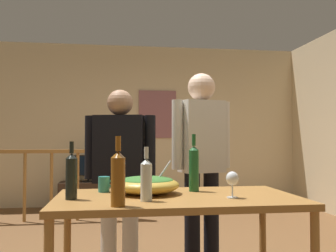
% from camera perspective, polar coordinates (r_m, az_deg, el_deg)
% --- Properties ---
extents(back_wall, '(5.81, 0.10, 2.75)m').
position_cam_1_polar(back_wall, '(6.60, -4.84, 0.15)').
color(back_wall, beige).
rests_on(back_wall, ground_plane).
extents(framed_picture, '(0.65, 0.03, 0.82)m').
position_cam_1_polar(framed_picture, '(6.58, -1.59, 1.79)').
color(framed_picture, '#945B62').
extents(stair_railing, '(2.58, 0.10, 1.04)m').
position_cam_1_polar(stair_railing, '(5.50, -15.07, -7.32)').
color(stair_railing, '#9E6B33').
rests_on(stair_railing, ground_plane).
extents(tv_console, '(0.90, 0.40, 0.45)m').
position_cam_1_polar(tv_console, '(6.31, -11.96, -10.23)').
color(tv_console, '#38281E').
rests_on(tv_console, ground_plane).
extents(flat_screen_tv, '(0.53, 0.12, 0.43)m').
position_cam_1_polar(flat_screen_tv, '(6.23, -11.95, -5.93)').
color(flat_screen_tv, black).
rests_on(flat_screen_tv, tv_console).
extents(serving_table, '(1.49, 0.82, 0.78)m').
position_cam_1_polar(serving_table, '(2.40, 1.36, -12.16)').
color(serving_table, '#9E6B33').
rests_on(serving_table, ground_plane).
extents(salad_bowl, '(0.42, 0.42, 0.21)m').
position_cam_1_polar(salad_bowl, '(2.46, -3.21, -8.73)').
color(salad_bowl, gold).
rests_on(salad_bowl, serving_table).
extents(wine_glass, '(0.08, 0.08, 0.16)m').
position_cam_1_polar(wine_glass, '(2.32, 9.68, -7.98)').
color(wine_glass, silver).
rests_on(wine_glass, serving_table).
extents(wine_bottle_amber, '(0.08, 0.08, 0.37)m').
position_cam_1_polar(wine_bottle_amber, '(2.02, -7.54, -7.69)').
color(wine_bottle_amber, brown).
rests_on(wine_bottle_amber, serving_table).
extents(wine_bottle_dark, '(0.07, 0.07, 0.34)m').
position_cam_1_polar(wine_bottle_dark, '(2.30, -14.37, -7.22)').
color(wine_bottle_dark, black).
rests_on(wine_bottle_dark, serving_table).
extents(wine_bottle_clear, '(0.07, 0.07, 0.31)m').
position_cam_1_polar(wine_bottle_clear, '(2.18, -3.30, -7.96)').
color(wine_bottle_clear, silver).
rests_on(wine_bottle_clear, serving_table).
extents(wine_bottle_green, '(0.07, 0.07, 0.39)m').
position_cam_1_polar(wine_bottle_green, '(2.58, 3.93, -6.27)').
color(wine_bottle_green, '#1E5628').
rests_on(wine_bottle_green, serving_table).
extents(mug_teal, '(0.11, 0.08, 0.10)m').
position_cam_1_polar(mug_teal, '(2.58, -9.60, -8.67)').
color(mug_teal, teal).
rests_on(mug_teal, serving_table).
extents(person_standing_left, '(0.58, 0.31, 1.54)m').
position_cam_1_polar(person_standing_left, '(3.14, -7.29, -6.11)').
color(person_standing_left, beige).
rests_on(person_standing_left, ground_plane).
extents(person_standing_right, '(0.53, 0.30, 1.69)m').
position_cam_1_polar(person_standing_right, '(3.21, 5.10, -4.39)').
color(person_standing_right, black).
rests_on(person_standing_right, ground_plane).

